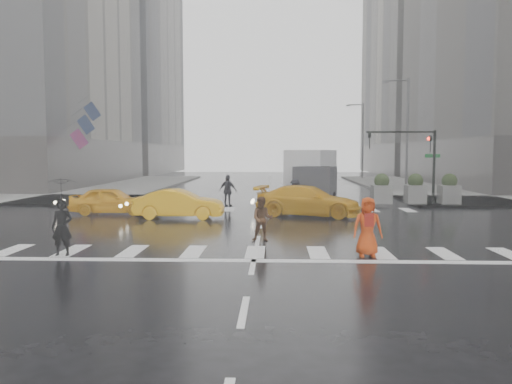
{
  "coord_description": "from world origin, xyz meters",
  "views": [
    {
      "loc": [
        0.62,
        -21.82,
        3.2
      ],
      "look_at": [
        -0.29,
        2.0,
        1.3
      ],
      "focal_mm": 35.0,
      "sensor_mm": 36.0,
      "label": 1
    }
  ],
  "objects_px": {
    "taxi_front": "(111,201)",
    "pedestrian_brown": "(262,219)",
    "traffic_signal_pole": "(417,152)",
    "taxi_mid": "(179,204)",
    "pedestrian_orange": "(368,227)",
    "box_truck": "(312,174)"
  },
  "relations": [
    {
      "from": "pedestrian_orange",
      "to": "box_truck",
      "type": "relative_size",
      "value": 0.29
    },
    {
      "from": "taxi_front",
      "to": "pedestrian_brown",
      "type": "bearing_deg",
      "value": -135.03
    },
    {
      "from": "traffic_signal_pole",
      "to": "taxi_mid",
      "type": "distance_m",
      "value": 14.54
    },
    {
      "from": "box_truck",
      "to": "taxi_mid",
      "type": "bearing_deg",
      "value": -111.37
    },
    {
      "from": "traffic_signal_pole",
      "to": "pedestrian_orange",
      "type": "bearing_deg",
      "value": -110.86
    },
    {
      "from": "pedestrian_brown",
      "to": "pedestrian_orange",
      "type": "relative_size",
      "value": 0.88
    },
    {
      "from": "pedestrian_orange",
      "to": "taxi_front",
      "type": "height_order",
      "value": "pedestrian_orange"
    },
    {
      "from": "pedestrian_brown",
      "to": "box_truck",
      "type": "relative_size",
      "value": 0.26
    },
    {
      "from": "pedestrian_orange",
      "to": "taxi_mid",
      "type": "bearing_deg",
      "value": 131.14
    },
    {
      "from": "traffic_signal_pole",
      "to": "pedestrian_brown",
      "type": "distance_m",
      "value": 15.1
    },
    {
      "from": "pedestrian_brown",
      "to": "traffic_signal_pole",
      "type": "bearing_deg",
      "value": 57.3
    },
    {
      "from": "traffic_signal_pole",
      "to": "pedestrian_orange",
      "type": "distance_m",
      "value": 15.7
    },
    {
      "from": "pedestrian_brown",
      "to": "pedestrian_orange",
      "type": "bearing_deg",
      "value": -33.59
    },
    {
      "from": "taxi_front",
      "to": "taxi_mid",
      "type": "distance_m",
      "value": 4.13
    },
    {
      "from": "box_truck",
      "to": "pedestrian_orange",
      "type": "bearing_deg",
      "value": -69.05
    },
    {
      "from": "traffic_signal_pole",
      "to": "pedestrian_orange",
      "type": "relative_size",
      "value": 2.46
    },
    {
      "from": "traffic_signal_pole",
      "to": "taxi_front",
      "type": "height_order",
      "value": "traffic_signal_pole"
    },
    {
      "from": "traffic_signal_pole",
      "to": "pedestrian_brown",
      "type": "relative_size",
      "value": 2.79
    },
    {
      "from": "taxi_front",
      "to": "pedestrian_orange",
      "type": "bearing_deg",
      "value": -133.36
    },
    {
      "from": "taxi_front",
      "to": "taxi_mid",
      "type": "relative_size",
      "value": 0.96
    },
    {
      "from": "traffic_signal_pole",
      "to": "pedestrian_brown",
      "type": "xyz_separation_m",
      "value": [
        -8.84,
        -12.01,
        -2.41
      ]
    },
    {
      "from": "pedestrian_orange",
      "to": "taxi_mid",
      "type": "xyz_separation_m",
      "value": [
        -7.49,
        8.55,
        -0.21
      ]
    }
  ]
}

